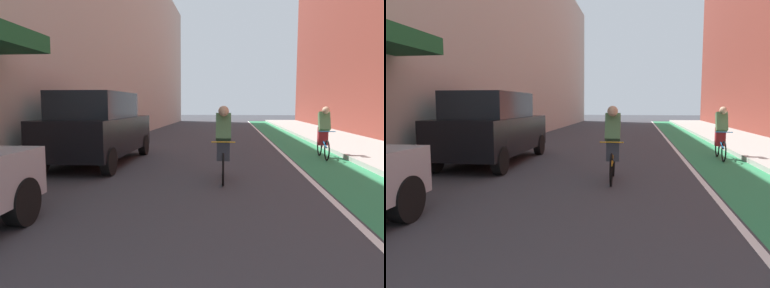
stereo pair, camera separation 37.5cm
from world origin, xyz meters
The scene contains 8 objects.
ground_plane centered at (0.00, 16.04, 0.00)m, with size 88.16×88.16×0.00m, color #38383D.
bike_lane_paint centered at (3.28, 18.04, 0.00)m, with size 1.60×40.07×0.00m, color #2D8451.
lane_divider_stripe centered at (2.38, 18.04, 0.00)m, with size 0.12×40.07×0.00m, color white.
sidewalk_right centered at (5.53, 18.04, 0.07)m, with size 2.89×40.07×0.14m, color #A8A59E.
building_facade_left centered at (-5.88, 18.02, 5.21)m, with size 4.15×40.07×10.42m.
parked_suv_black centered at (-3.03, 11.34, 1.02)m, with size 1.93×4.62×1.98m.
cyclist_mid centered at (0.47, 9.41, 0.81)m, with size 0.48×1.72×1.62m.
cyclist_trailing centered at (3.47, 13.05, 0.80)m, with size 0.48×1.66×1.58m.
Camera 2 is at (0.98, 1.74, 1.64)m, focal length 33.66 mm.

